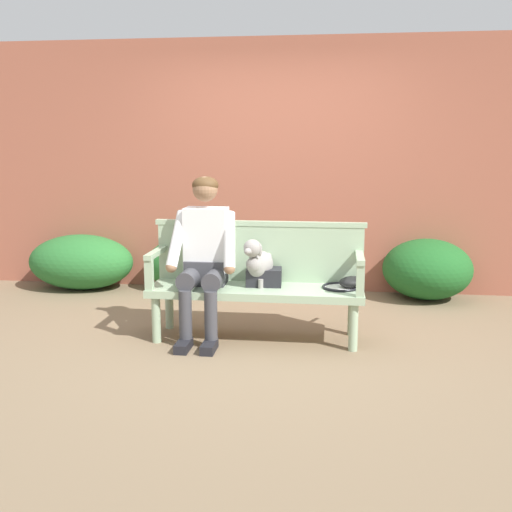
% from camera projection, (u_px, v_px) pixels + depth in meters
% --- Properties ---
extents(ground_plane, '(40.00, 40.00, 0.00)m').
position_uv_depth(ground_plane, '(256.00, 338.00, 4.96)').
color(ground_plane, '#7A664C').
extents(brick_garden_fence, '(8.00, 0.30, 2.62)m').
position_uv_depth(brick_garden_fence, '(279.00, 166.00, 6.54)').
color(brick_garden_fence, '#9E5642').
rests_on(brick_garden_fence, ground).
extents(hedge_bush_far_right, '(0.86, 0.53, 0.57)m').
position_uv_depth(hedge_bush_far_right, '(187.00, 264.00, 6.51)').
color(hedge_bush_far_right, '#286B2D').
rests_on(hedge_bush_far_right, ground).
extents(hedge_bush_mid_right, '(1.14, 0.75, 0.59)m').
position_uv_depth(hedge_bush_mid_right, '(81.00, 262.00, 6.60)').
color(hedge_bush_mid_right, '#286B2D').
rests_on(hedge_bush_mid_right, ground).
extents(hedge_bush_far_left, '(0.89, 0.88, 0.61)m').
position_uv_depth(hedge_bush_far_left, '(427.00, 269.00, 6.18)').
color(hedge_bush_far_left, '#1E5B23').
rests_on(hedge_bush_far_left, ground).
extents(garden_bench, '(1.70, 0.51, 0.43)m').
position_uv_depth(garden_bench, '(256.00, 294.00, 4.89)').
color(garden_bench, '#9EB793').
rests_on(garden_bench, ground).
extents(bench_backrest, '(1.74, 0.06, 0.50)m').
position_uv_depth(bench_backrest, '(260.00, 251.00, 5.06)').
color(bench_backrest, '#9EB793').
rests_on(bench_backrest, garden_bench).
extents(bench_armrest_left_end, '(0.06, 0.51, 0.28)m').
position_uv_depth(bench_armrest_left_end, '(153.00, 262.00, 4.86)').
color(bench_armrest_left_end, '#9EB793').
rests_on(bench_armrest_left_end, garden_bench).
extents(bench_armrest_right_end, '(0.06, 0.51, 0.28)m').
position_uv_depth(bench_armrest_right_end, '(360.00, 267.00, 4.66)').
color(bench_armrest_right_end, '#9EB793').
rests_on(bench_armrest_right_end, garden_bench).
extents(person_seated, '(0.56, 0.65, 1.30)m').
position_uv_depth(person_seated, '(204.00, 252.00, 4.87)').
color(person_seated, black).
rests_on(person_seated, ground).
extents(dog_on_bench, '(0.28, 0.39, 0.39)m').
position_uv_depth(dog_on_bench, '(258.00, 262.00, 4.87)').
color(dog_on_bench, gray).
rests_on(dog_on_bench, garden_bench).
extents(tennis_racket, '(0.39, 0.57, 0.03)m').
position_uv_depth(tennis_racket, '(342.00, 286.00, 4.86)').
color(tennis_racket, black).
rests_on(tennis_racket, garden_bench).
extents(baseball_glove, '(0.28, 0.27, 0.09)m').
position_uv_depth(baseball_glove, '(352.00, 282.00, 4.85)').
color(baseball_glove, black).
rests_on(baseball_glove, garden_bench).
extents(sports_bag, '(0.29, 0.22, 0.14)m').
position_uv_depth(sports_bag, '(264.00, 277.00, 4.92)').
color(sports_bag, '#232328').
rests_on(sports_bag, garden_bench).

